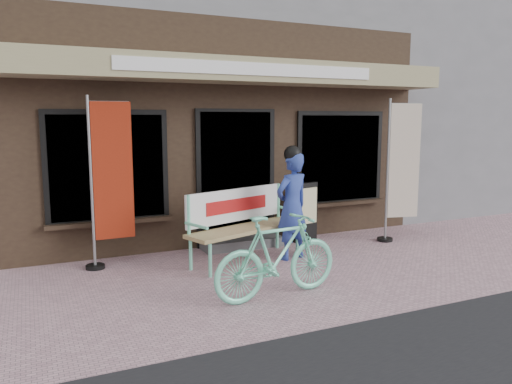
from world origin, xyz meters
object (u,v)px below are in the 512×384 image
bicycle (277,256)px  nobori_cream (401,169)px  person (292,204)px  nobori_red (109,180)px  menu_stand (305,211)px  bench (242,219)px

bicycle → nobori_cream: (3.10, 1.56, 0.74)m
person → bicycle: (-0.92, -1.35, -0.33)m
nobori_red → menu_stand: 3.28m
bicycle → menu_stand: size_ratio=1.65×
bench → person: size_ratio=1.18×
bench → nobori_red: size_ratio=0.83×
nobori_cream → bicycle: bearing=-139.2°
nobori_cream → nobori_red: bearing=-171.7°
bench → nobori_cream: 2.92m
bicycle → menu_stand: 2.76m
person → nobori_red: nobori_red is taller
bicycle → menu_stand: bearing=-42.9°
bench → nobori_red: 1.93m
person → nobori_cream: (2.18, 0.22, 0.40)m
person → menu_stand: size_ratio=1.69×
bench → bicycle: size_ratio=1.21×
nobori_cream → bench: bearing=-166.5°
nobori_red → bicycle: bearing=-53.7°
bicycle → nobori_red: nobori_red is taller
bench → menu_stand: bearing=4.6°
nobori_red → menu_stand: nobori_red is taller
person → bicycle: 1.67m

